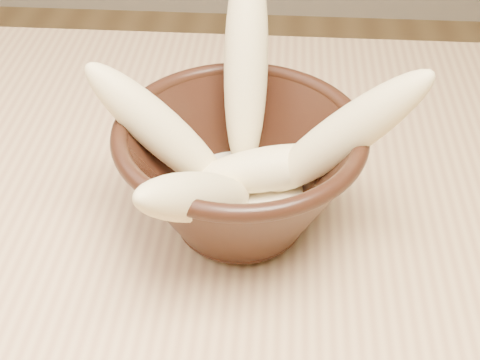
{
  "coord_description": "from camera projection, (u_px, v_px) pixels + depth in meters",
  "views": [
    {
      "loc": [
        0.02,
        -0.39,
        1.16
      ],
      "look_at": [
        -0.01,
        0.04,
        0.8
      ],
      "focal_mm": 50.0,
      "sensor_mm": 36.0,
      "label": 1
    }
  ],
  "objects": [
    {
      "name": "banana_across",
      "position": [
        270.0,
        169.0,
        0.55
      ],
      "size": [
        0.14,
        0.07,
        0.05
      ],
      "primitive_type": "ellipsoid",
      "rotation": [
        1.5,
        0.0,
        1.8
      ],
      "color": "#EBCE8B",
      "rests_on": "bowl"
    },
    {
      "name": "banana_upright",
      "position": [
        246.0,
        63.0,
        0.57
      ],
      "size": [
        0.04,
        0.13,
        0.19
      ],
      "primitive_type": "ellipsoid",
      "rotation": [
        0.5,
        0.0,
        3.16
      ],
      "color": "#EBCE8B",
      "rests_on": "bowl"
    },
    {
      "name": "banana_right",
      "position": [
        343.0,
        136.0,
        0.52
      ],
      "size": [
        0.15,
        0.06,
        0.15
      ],
      "primitive_type": "ellipsoid",
      "rotation": [
        0.73,
        0.0,
        1.43
      ],
      "color": "#EBCE8B",
      "rests_on": "bowl"
    },
    {
      "name": "milk_puddle",
      "position": [
        240.0,
        196.0,
        0.57
      ],
      "size": [
        0.12,
        0.12,
        0.02
      ],
      "primitive_type": "cylinder",
      "color": "beige",
      "rests_on": "bowl"
    },
    {
      "name": "banana_left",
      "position": [
        160.0,
        131.0,
        0.54
      ],
      "size": [
        0.14,
        0.05,
        0.14
      ],
      "primitive_type": "ellipsoid",
      "rotation": [
        0.76,
        0.0,
        -1.65
      ],
      "color": "#EBCE8B",
      "rests_on": "bowl"
    },
    {
      "name": "table",
      "position": [
        248.0,
        318.0,
        0.61
      ],
      "size": [
        1.2,
        0.8,
        0.75
      ],
      "color": "tan",
      "rests_on": "ground"
    },
    {
      "name": "banana_front",
      "position": [
        198.0,
        197.0,
        0.49
      ],
      "size": [
        0.11,
        0.15,
        0.12
      ],
      "primitive_type": "ellipsoid",
      "rotation": [
        0.95,
        0.0,
        -0.51
      ],
      "color": "#EBCE8B",
      "rests_on": "bowl"
    },
    {
      "name": "bowl",
      "position": [
        240.0,
        171.0,
        0.55
      ],
      "size": [
        0.2,
        0.2,
        0.11
      ],
      "rotation": [
        0.0,
        0.0,
        -0.37
      ],
      "color": "black",
      "rests_on": "table"
    }
  ]
}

